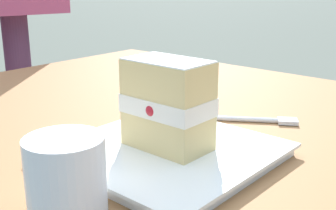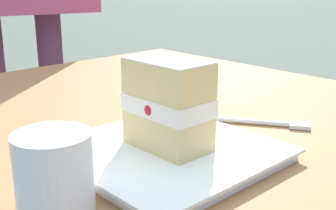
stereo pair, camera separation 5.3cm
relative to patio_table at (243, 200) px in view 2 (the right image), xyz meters
name	(u,v)px [view 2 (the right image)]	position (x,y,z in m)	size (l,w,h in m)	color
patio_table	(243,200)	(0.00, 0.00, 0.00)	(1.26, 0.78, 0.76)	olive
dessert_plate	(168,153)	(0.00, -0.16, 0.13)	(0.24, 0.24, 0.02)	white
cake_slice	(171,105)	(0.00, -0.16, 0.19)	(0.10, 0.07, 0.11)	#E0C17A
dessert_fork	(261,122)	(0.00, 0.03, 0.12)	(0.15, 0.11, 0.01)	silver
coffee_cup	(54,173)	(0.02, -0.33, 0.16)	(0.07, 0.07, 0.08)	white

